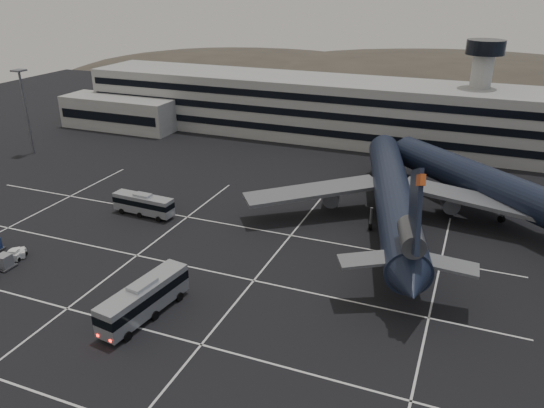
% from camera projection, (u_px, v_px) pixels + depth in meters
% --- Properties ---
extents(ground, '(260.00, 260.00, 0.00)m').
position_uv_depth(ground, '(157.00, 278.00, 69.17)').
color(ground, black).
rests_on(ground, ground).
extents(lane_markings, '(90.00, 55.62, 0.01)m').
position_uv_depth(lane_markings, '(167.00, 276.00, 69.46)').
color(lane_markings, silver).
rests_on(lane_markings, ground).
extents(terminal, '(125.00, 26.00, 24.00)m').
position_uv_depth(terminal, '(308.00, 108.00, 128.10)').
color(terminal, gray).
rests_on(terminal, ground).
extents(hills, '(352.00, 180.00, 44.00)m').
position_uv_depth(hills, '(433.00, 107.00, 212.75)').
color(hills, '#38332B').
rests_on(hills, ground).
extents(lightpole_left, '(2.40, 2.40, 18.28)m').
position_uv_depth(lightpole_left, '(24.00, 100.00, 113.14)').
color(lightpole_left, slate).
rests_on(lightpole_left, ground).
extents(trijet_main, '(46.01, 57.00, 18.08)m').
position_uv_depth(trijet_main, '(393.00, 196.00, 81.16)').
color(trijet_main, black).
rests_on(trijet_main, ground).
extents(trijet_far, '(46.63, 42.65, 18.08)m').
position_uv_depth(trijet_far, '(512.00, 193.00, 81.85)').
color(trijet_far, black).
rests_on(trijet_far, ground).
extents(bus_near, '(4.64, 12.97, 4.48)m').
position_uv_depth(bus_near, '(144.00, 298.00, 60.41)').
color(bus_near, '#A1A4A9').
rests_on(bus_near, ground).
extents(bus_far, '(10.73, 3.13, 3.75)m').
position_uv_depth(bus_far, '(143.00, 204.00, 86.50)').
color(bus_far, '#A1A4A9').
rests_on(bus_far, ground).
extents(tug_a, '(1.95, 2.61, 1.51)m').
position_uv_depth(tug_a, '(17.00, 254.00, 73.58)').
color(tug_a, silver).
rests_on(tug_a, ground).
extents(tug_b, '(2.37, 2.35, 1.34)m').
position_uv_depth(tug_b, '(21.00, 253.00, 74.11)').
color(tug_b, silver).
rests_on(tug_b, ground).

